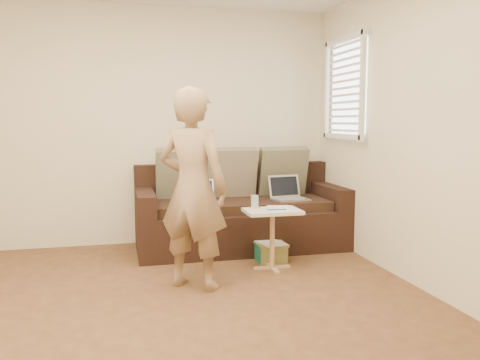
{
  "coord_description": "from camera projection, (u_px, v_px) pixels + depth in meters",
  "views": [
    {
      "loc": [
        -0.37,
        -3.35,
        1.36
      ],
      "look_at": [
        0.8,
        1.4,
        0.78
      ],
      "focal_mm": 37.4,
      "sensor_mm": 36.0,
      "label": 1
    }
  ],
  "objects": [
    {
      "name": "side_table",
      "position": [
        272.0,
        239.0,
        4.6
      ],
      "size": [
        0.5,
        0.35,
        0.55
      ],
      "primitive_type": null,
      "color": "silver",
      "rests_on": "ground"
    },
    {
      "name": "laptop_white",
      "position": [
        204.0,
        204.0,
        5.1
      ],
      "size": [
        0.37,
        0.3,
        0.24
      ],
      "primitive_type": null,
      "rotation": [
        0.0,
        0.0,
        0.2
      ],
      "color": "white",
      "rests_on": "sofa"
    },
    {
      "name": "wall_front",
      "position": [
        282.0,
        147.0,
        1.16
      ],
      "size": [
        4.0,
        0.0,
        4.0
      ],
      "primitive_type": "plane",
      "rotation": [
        -1.57,
        0.0,
        0.0
      ],
      "color": "beige",
      "rests_on": "ground"
    },
    {
      "name": "wall_right",
      "position": [
        437.0,
        129.0,
        3.8
      ],
      "size": [
        0.0,
        4.5,
        4.5
      ],
      "primitive_type": "plane",
      "rotation": [
        1.57,
        0.0,
        -1.57
      ],
      "color": "beige",
      "rests_on": "ground"
    },
    {
      "name": "laptop_silver",
      "position": [
        291.0,
        200.0,
        5.32
      ],
      "size": [
        0.41,
        0.32,
        0.25
      ],
      "primitive_type": null,
      "rotation": [
        0.0,
        0.0,
        0.16
      ],
      "color": "#B7BABC",
      "rests_on": "sofa"
    },
    {
      "name": "drinking_glass",
      "position": [
        255.0,
        202.0,
        4.63
      ],
      "size": [
        0.07,
        0.07,
        0.12
      ],
      "primitive_type": null,
      "color": "silver",
      "rests_on": "side_table"
    },
    {
      "name": "floor",
      "position": [
        177.0,
        317.0,
        3.48
      ],
      "size": [
        4.5,
        4.5,
        0.0
      ],
      "primitive_type": "plane",
      "color": "#4E321D",
      "rests_on": "ground"
    },
    {
      "name": "wall_back",
      "position": [
        151.0,
        126.0,
        5.5
      ],
      "size": [
        4.0,
        0.0,
        4.0
      ],
      "primitive_type": "plane",
      "rotation": [
        1.57,
        0.0,
        0.0
      ],
      "color": "beige",
      "rests_on": "ground"
    },
    {
      "name": "pillow_mid",
      "position": [
        231.0,
        173.0,
        5.52
      ],
      "size": [
        0.55,
        0.27,
        0.57
      ],
      "primitive_type": null,
      "rotation": [
        0.24,
        0.0,
        0.0
      ],
      "color": "#6E654E",
      "rests_on": "sofa"
    },
    {
      "name": "scissors",
      "position": [
        277.0,
        210.0,
        4.51
      ],
      "size": [
        0.2,
        0.16,
        0.02
      ],
      "primitive_type": null,
      "rotation": [
        0.0,
        0.0,
        -0.36
      ],
      "color": "silver",
      "rests_on": "side_table"
    },
    {
      "name": "sofa",
      "position": [
        241.0,
        209.0,
        5.36
      ],
      "size": [
        2.2,
        0.95,
        0.85
      ],
      "primitive_type": null,
      "color": "black",
      "rests_on": "ground"
    },
    {
      "name": "striped_box",
      "position": [
        270.0,
        251.0,
        4.88
      ],
      "size": [
        0.29,
        0.29,
        0.18
      ],
      "primitive_type": null,
      "color": "orange",
      "rests_on": "ground"
    },
    {
      "name": "person",
      "position": [
        193.0,
        189.0,
        4.02
      ],
      "size": [
        0.72,
        0.67,
        1.63
      ],
      "primitive_type": "imported",
      "rotation": [
        0.0,
        0.0,
        2.53
      ],
      "color": "#9A7F54",
      "rests_on": "ground"
    },
    {
      "name": "window_blinds",
      "position": [
        345.0,
        88.0,
        5.19
      ],
      "size": [
        0.12,
        0.88,
        1.08
      ],
      "primitive_type": null,
      "color": "white",
      "rests_on": "wall_right"
    },
    {
      "name": "paper_on_table",
      "position": [
        280.0,
        208.0,
        4.63
      ],
      "size": [
        0.25,
        0.33,
        0.0
      ],
      "primitive_type": null,
      "rotation": [
        0.0,
        0.0,
        -0.14
      ],
      "color": "white",
      "rests_on": "side_table"
    },
    {
      "name": "pillow_left",
      "position": [
        181.0,
        174.0,
        5.41
      ],
      "size": [
        0.55,
        0.29,
        0.57
      ],
      "primitive_type": null,
      "rotation": [
        0.28,
        0.0,
        0.0
      ],
      "color": "#5F5E46",
      "rests_on": "sofa"
    },
    {
      "name": "pillow_right",
      "position": [
        283.0,
        171.0,
        5.67
      ],
      "size": [
        0.55,
        0.28,
        0.57
      ],
      "primitive_type": null,
      "rotation": [
        0.26,
        0.0,
        0.0
      ],
      "color": "#5F5E46",
      "rests_on": "sofa"
    }
  ]
}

